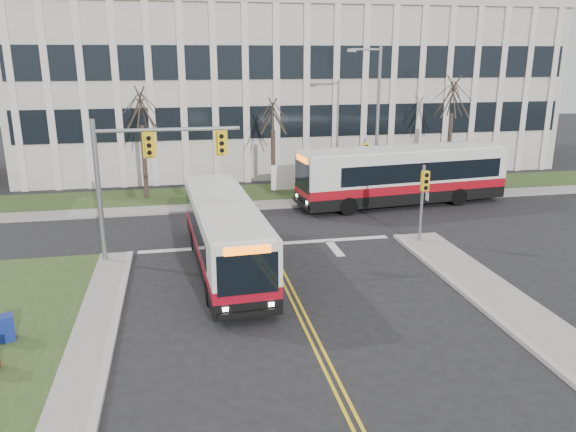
# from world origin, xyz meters

# --- Properties ---
(ground) EXTENTS (120.00, 120.00, 0.00)m
(ground) POSITION_xyz_m (0.00, 0.00, 0.00)
(ground) COLOR black
(ground) RESTS_ON ground
(sidewalk_cross) EXTENTS (44.00, 1.60, 0.14)m
(sidewalk_cross) POSITION_xyz_m (5.00, 15.20, 0.07)
(sidewalk_cross) COLOR #9E9B93
(sidewalk_cross) RESTS_ON ground
(building_lawn) EXTENTS (44.00, 5.00, 0.12)m
(building_lawn) POSITION_xyz_m (5.00, 18.00, 0.06)
(building_lawn) COLOR #31461E
(building_lawn) RESTS_ON ground
(office_building) EXTENTS (40.00, 16.00, 12.00)m
(office_building) POSITION_xyz_m (5.00, 30.00, 6.00)
(office_building) COLOR beige
(office_building) RESTS_ON ground
(mast_arm_signal) EXTENTS (6.11, 0.38, 6.20)m
(mast_arm_signal) POSITION_xyz_m (-5.62, 7.16, 4.26)
(mast_arm_signal) COLOR slate
(mast_arm_signal) RESTS_ON ground
(signal_pole_near) EXTENTS (0.34, 0.39, 3.80)m
(signal_pole_near) POSITION_xyz_m (7.20, 6.90, 2.50)
(signal_pole_near) COLOR slate
(signal_pole_near) RESTS_ON ground
(signal_pole_far) EXTENTS (0.34, 0.39, 3.80)m
(signal_pole_far) POSITION_xyz_m (7.20, 15.40, 2.50)
(signal_pole_far) COLOR slate
(signal_pole_far) RESTS_ON ground
(streetlight) EXTENTS (2.15, 0.25, 9.20)m
(streetlight) POSITION_xyz_m (8.03, 16.20, 5.19)
(streetlight) COLOR slate
(streetlight) RESTS_ON ground
(directory_sign) EXTENTS (1.50, 0.12, 2.00)m
(directory_sign) POSITION_xyz_m (2.50, 17.50, 1.17)
(directory_sign) COLOR slate
(directory_sign) RESTS_ON ground
(tree_left) EXTENTS (1.80, 1.80, 7.70)m
(tree_left) POSITION_xyz_m (-6.00, 18.00, 5.51)
(tree_left) COLOR #42352B
(tree_left) RESTS_ON ground
(tree_mid) EXTENTS (1.80, 1.80, 6.82)m
(tree_mid) POSITION_xyz_m (2.00, 18.20, 4.88)
(tree_mid) COLOR #42352B
(tree_mid) RESTS_ON ground
(tree_right) EXTENTS (1.80, 1.80, 8.25)m
(tree_right) POSITION_xyz_m (14.00, 18.00, 5.91)
(tree_right) COLOR #42352B
(tree_right) RESTS_ON ground
(bus_main) EXTENTS (2.95, 10.98, 2.90)m
(bus_main) POSITION_xyz_m (-2.21, 5.49, 1.45)
(bus_main) COLOR silver
(bus_main) RESTS_ON ground
(bus_cross) EXTENTS (12.83, 4.12, 3.36)m
(bus_cross) POSITION_xyz_m (9.09, 14.00, 1.68)
(bus_cross) COLOR silver
(bus_cross) RESTS_ON ground
(newspaper_box_blue) EXTENTS (0.61, 0.58, 0.95)m
(newspaper_box_blue) POSITION_xyz_m (-9.50, 0.36, 0.47)
(newspaper_box_blue) COLOR navy
(newspaper_box_blue) RESTS_ON ground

